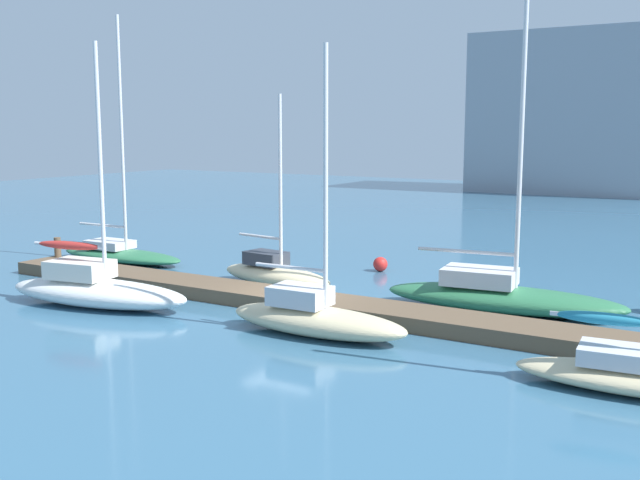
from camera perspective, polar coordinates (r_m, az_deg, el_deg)
The scene contains 11 objects.
ground_plane at distance 24.78m, azimuth -2.39°, elevation -5.17°, with size 120.00×120.00×0.00m, color #386684.
dock_pier at distance 24.72m, azimuth -2.39°, elevation -4.64°, with size 25.26×1.84×0.47m, color brown.
dock_piling_near_end at distance 33.35m, azimuth -19.48°, elevation -0.93°, with size 0.28×0.28×1.31m, color brown.
sailboat_0 at distance 34.19m, azimuth -15.13°, elevation -0.84°, with size 6.71×2.06×10.63m.
sailboat_1 at distance 25.86m, azimuth -16.89°, elevation -3.54°, with size 7.01×3.06×8.61m.
sailboat_2 at distance 28.00m, azimuth -3.48°, elevation -2.49°, with size 5.22×2.17×7.12m.
sailboat_3 at distance 21.37m, azimuth -0.39°, elevation -5.86°, with size 5.63×1.84×8.17m.
sailboat_4 at distance 24.78m, azimuth 13.66°, elevation -4.08°, with size 7.91×3.03×10.34m.
sailboat_5 at distance 18.35m, azimuth 23.39°, elevation -9.30°, with size 5.82×2.21×8.24m.
mooring_buoy_red at distance 30.88m, azimuth 4.66°, elevation -1.86°, with size 0.60×0.60×0.60m, color red.
harbor_building_distant at distance 72.57m, azimuth 19.70°, elevation 9.13°, with size 19.17×10.16×14.35m, color #9399A3.
Camera 1 is at (13.26, -20.08, 5.91)m, focal length 41.67 mm.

